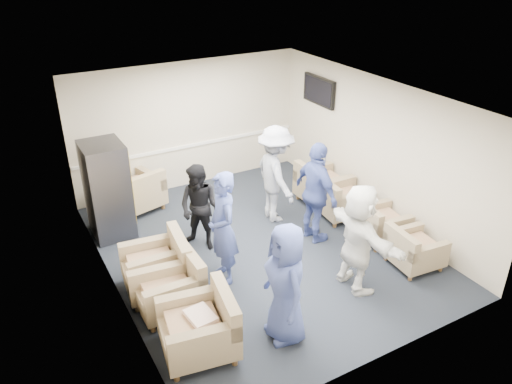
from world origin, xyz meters
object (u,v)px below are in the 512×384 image
armchair_corner (137,193)px  person_mid_left (223,229)px  armchair_left_mid (171,286)px  person_back_right (276,174)px  armchair_right_far (321,187)px  person_front_right (358,238)px  armchair_right_near (412,250)px  vending_machine (108,190)px  armchair_right_midnear (379,224)px  armchair_right_midfar (339,200)px  person_mid_right (316,193)px  armchair_left_near (203,328)px  armchair_left_far (160,269)px  person_back_left (200,208)px  person_front_left (286,284)px

armchair_corner → person_mid_left: person_mid_left is taller
armchair_left_mid → person_back_right: size_ratio=0.49×
armchair_right_far → armchair_corner: size_ratio=0.82×
person_front_right → armchair_right_near: bearing=-89.8°
armchair_right_far → vending_machine: vending_machine is taller
armchair_right_midnear → person_back_right: bearing=44.2°
armchair_right_far → person_mid_left: 3.19m
armchair_right_midfar → armchair_right_far: armchair_right_far is taller
person_mid_right → person_front_right: size_ratio=1.06×
armchair_left_near → vending_machine: size_ratio=0.61×
armchair_right_near → armchair_left_far: bearing=74.3°
armchair_right_midfar → person_mid_right: person_mid_right is taller
armchair_right_midnear → armchair_corner: bearing=53.2°
armchair_right_midnear → armchair_corner: armchair_corner is taller
armchair_left_near → person_back_left: 2.54m
armchair_left_far → armchair_corner: 2.69m
person_back_right → person_mid_right: 1.01m
vending_machine → person_front_right: size_ratio=1.01×
armchair_left_near → armchair_right_near: bearing=100.6°
person_back_right → armchair_right_midnear: bearing=-136.3°
armchair_left_mid → armchair_right_midnear: size_ratio=1.06×
vending_machine → person_mid_right: bearing=-32.8°
armchair_left_near → person_mid_left: bearing=153.5°
armchair_right_far → person_back_left: 2.83m
armchair_left_far → person_front_left: size_ratio=0.61×
armchair_left_near → armchair_right_midnear: (3.85, 0.96, -0.06)m
person_back_left → person_back_right: 1.67m
armchair_right_far → armchair_right_near: bearing=180.0°
person_back_right → person_front_right: bearing=-174.7°
armchair_left_mid → armchair_right_near: (3.80, -0.98, -0.06)m
armchair_left_far → person_mid_right: size_ratio=0.57×
armchair_left_far → armchair_right_near: bearing=76.0°
armchair_right_midfar → person_back_right: size_ratio=0.50×
armchair_right_near → person_mid_right: size_ratio=0.45×
person_front_right → armchair_corner: bearing=30.9°
armchair_left_far → armchair_right_midnear: bearing=88.7°
armchair_left_near → armchair_right_midfar: (3.76, 2.00, -0.03)m
armchair_left_mid → armchair_corner: size_ratio=0.82×
armchair_right_midnear → person_mid_right: size_ratio=0.47×
person_front_left → person_mid_right: (1.78, 1.82, 0.06)m
armchair_right_far → person_mid_right: size_ratio=0.49×
vending_machine → person_back_left: 1.74m
armchair_right_midnear → armchair_corner: size_ratio=0.77×
armchair_left_far → person_front_right: bearing=69.0°
armchair_right_midnear → armchair_left_far: bearing=88.2°
armchair_corner → vending_machine: size_ratio=0.63×
armchair_left_near → vending_machine: vending_machine is taller
armchair_corner → person_front_right: size_ratio=0.64×
armchair_corner → armchair_left_mid: bearing=66.6°
armchair_left_far → person_back_left: (1.02, 0.79, 0.40)m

